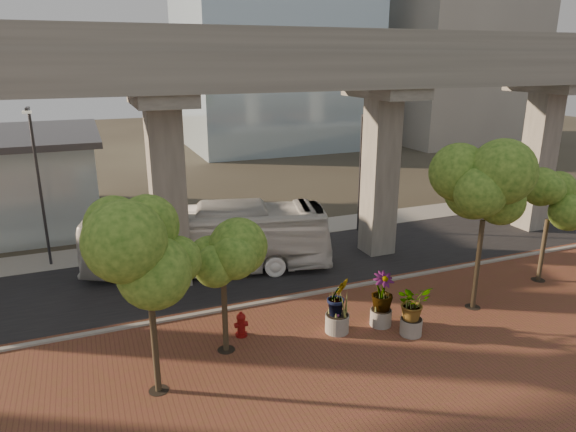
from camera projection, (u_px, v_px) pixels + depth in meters
name	position (u px, v px, depth m)	size (l,w,h in m)	color
ground	(296.00, 280.00, 26.77)	(160.00, 160.00, 0.00)	#342F26
brick_plaza	(377.00, 359.00, 19.67)	(70.00, 13.00, 0.06)	brown
asphalt_road	(283.00, 265.00, 28.54)	(90.00, 8.00, 0.04)	black
curb_strip	(312.00, 294.00, 24.97)	(70.00, 0.25, 0.16)	gray
far_sidewalk	(252.00, 235.00, 33.41)	(90.00, 3.00, 0.06)	gray
transit_viaduct	(282.00, 135.00, 26.38)	(72.00, 5.60, 12.40)	gray
midrise_block	(454.00, 50.00, 68.64)	(18.00, 16.00, 24.00)	#A09A90
transit_bus	(209.00, 239.00, 27.38)	(3.04, 12.96, 3.61)	silver
parked_car	(534.00, 196.00, 39.66)	(1.70, 4.90, 1.61)	black
fire_hydrant	(241.00, 324.00, 21.13)	(0.54, 0.49, 1.09)	maroon
planter_front	(413.00, 305.00, 21.00)	(2.03, 2.03, 2.23)	#AFAC9E
planter_right	(382.00, 294.00, 21.71)	(2.25, 2.25, 2.41)	gray
planter_left	(338.00, 299.00, 21.17)	(2.23, 2.23, 2.46)	#A49E94
street_tree_far_west	(147.00, 255.00, 16.29)	(3.85, 3.85, 6.82)	#463B28
street_tree_near_west	(222.00, 253.00, 19.04)	(3.32, 3.32, 5.62)	#463B28
street_tree_near_east	(486.00, 193.00, 22.10)	(4.21, 4.21, 7.38)	#463B28
street_tree_far_east	(550.00, 202.00, 25.34)	(3.12, 3.12, 5.64)	#463B28
streetlamp_west	(38.00, 177.00, 27.06)	(0.43, 1.26, 8.68)	#2E2F34
streetlamp_east	(361.00, 165.00, 32.92)	(0.38, 1.11, 7.66)	#2A292E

